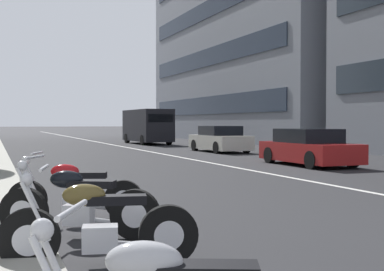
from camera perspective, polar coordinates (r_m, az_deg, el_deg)
lane_centre_stripe at (r=38.75m, az=-9.55°, el=-0.88°), size 110.00×0.16×0.01m
motorcycle_mid_row at (r=5.75m, az=-10.39°, el=-10.11°), size 0.72×2.13×1.11m
motorcycle_second_in_row at (r=7.21m, az=-12.61°, el=-7.71°), size 1.14×2.04×1.12m
motorcycle_far_end_row at (r=8.61m, az=-12.96°, el=-6.31°), size 0.94×2.10×1.09m
car_approaching_light at (r=19.32m, az=12.82°, el=-1.37°), size 4.28×1.90×1.34m
car_lead_in_lane at (r=27.43m, az=3.11°, el=-0.48°), size 4.37×1.96×1.39m
delivery_van_ahead at (r=37.75m, az=-5.00°, el=1.10°), size 6.12×2.26×2.50m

